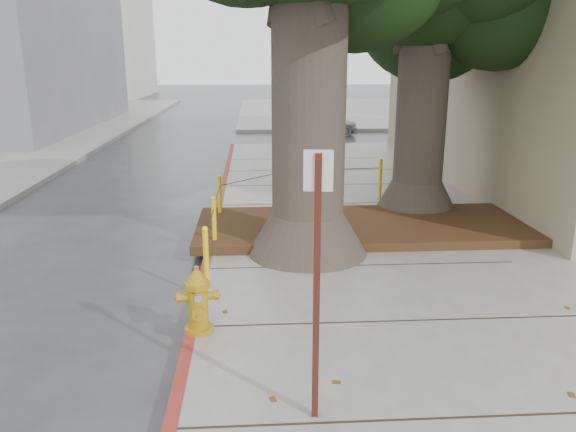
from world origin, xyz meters
name	(u,v)px	position (x,y,z in m)	size (l,w,h in m)	color
ground	(351,333)	(0.00, 0.00, 0.00)	(140.00, 140.00, 0.00)	#28282B
sidewalk_far	(364,111)	(6.00, 30.00, 0.07)	(16.00, 20.00, 0.15)	slate
curb_red	(207,262)	(-2.00, 2.50, 0.07)	(0.14, 26.00, 0.16)	maroon
planter_bed	(363,226)	(0.90, 3.90, 0.23)	(6.40, 2.60, 0.16)	black
building_far_white	(63,7)	(-17.00, 45.00, 7.50)	(12.00, 18.00, 15.00)	silver
building_side_white	(554,38)	(16.00, 26.00, 4.50)	(10.00, 10.00, 9.00)	silver
bollard_ring	(271,200)	(-0.87, 4.38, 0.66)	(3.79, 5.39, 0.95)	yellow
fire_hydrant	(198,300)	(-1.90, -0.13, 0.56)	(0.45, 0.41, 0.84)	#AF8512
signpost	(317,274)	(-0.67, -1.88, 1.56)	(0.25, 0.07, 2.50)	#471911
car_silver	(319,122)	(1.76, 18.85, 0.59)	(1.39, 3.46, 1.18)	#ACABB1
car_red	(502,123)	(9.50, 17.27, 0.67)	(1.42, 4.08, 1.34)	maroon
car_dark	(18,128)	(-10.68, 17.03, 0.66)	(1.85, 4.56, 1.32)	black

